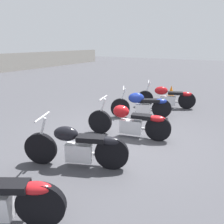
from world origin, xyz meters
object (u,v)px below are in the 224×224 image
(motorcycle_slot_1, at_px, (78,146))
(traffic_cone_near, at_px, (171,91))
(motorcycle_slot_2, at_px, (130,122))
(motorcycle_slot_3, at_px, (142,105))
(motorcycle_slot_4, at_px, (167,97))

(motorcycle_slot_1, relative_size, traffic_cone_near, 3.88)
(motorcycle_slot_1, bearing_deg, traffic_cone_near, -21.53)
(motorcycle_slot_2, bearing_deg, motorcycle_slot_3, -0.22)
(motorcycle_slot_2, distance_m, motorcycle_slot_4, 3.16)
(motorcycle_slot_1, height_order, motorcycle_slot_4, motorcycle_slot_1)
(motorcycle_slot_2, xyz_separation_m, motorcycle_slot_3, (1.62, 0.35, 0.01))
(motorcycle_slot_3, xyz_separation_m, motorcycle_slot_4, (1.54, -0.37, -0.02))
(traffic_cone_near, bearing_deg, motorcycle_slot_2, -176.08)
(motorcycle_slot_2, height_order, motorcycle_slot_3, motorcycle_slot_2)
(motorcycle_slot_1, relative_size, motorcycle_slot_4, 0.96)
(motorcycle_slot_2, height_order, traffic_cone_near, motorcycle_slot_2)
(traffic_cone_near, bearing_deg, motorcycle_slot_1, -179.22)
(motorcycle_slot_2, relative_size, traffic_cone_near, 4.24)
(motorcycle_slot_3, distance_m, traffic_cone_near, 3.44)
(motorcycle_slot_1, relative_size, motorcycle_slot_3, 1.10)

